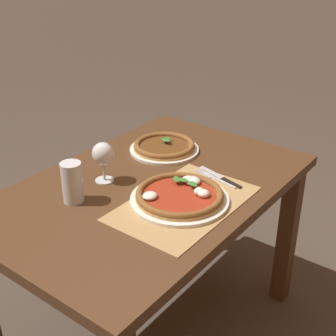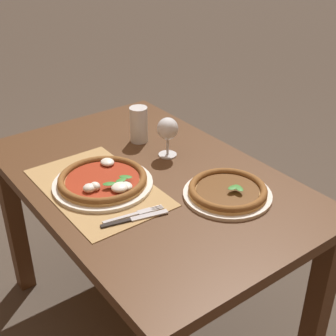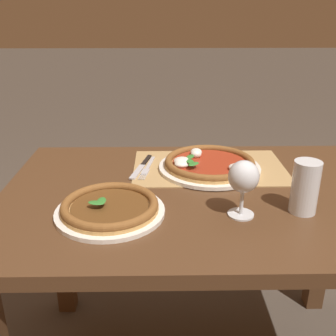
{
  "view_description": "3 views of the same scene",
  "coord_description": "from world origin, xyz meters",
  "px_view_note": "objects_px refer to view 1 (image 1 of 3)",
  "views": [
    {
      "loc": [
        -1.16,
        -0.97,
        1.57
      ],
      "look_at": [
        0.04,
        -0.05,
        0.81
      ],
      "focal_mm": 50.0,
      "sensor_mm": 36.0,
      "label": 1
    },
    {
      "loc": [
        1.19,
        -0.79,
        1.59
      ],
      "look_at": [
        0.11,
        0.01,
        0.82
      ],
      "focal_mm": 50.0,
      "sensor_mm": 36.0,
      "label": 2
    },
    {
      "loc": [
        0.13,
        1.06,
        1.26
      ],
      "look_at": [
        0.11,
        -0.06,
        0.79
      ],
      "focal_mm": 42.0,
      "sensor_mm": 36.0,
      "label": 3
    }
  ],
  "objects_px": {
    "pizza_far": "(164,147)",
    "knife": "(220,177)",
    "pint_glass": "(72,183)",
    "fork": "(215,178)",
    "wine_glass": "(103,155)",
    "pizza_near": "(180,196)"
  },
  "relations": [
    {
      "from": "pizza_far",
      "to": "knife",
      "type": "xyz_separation_m",
      "value": [
        -0.07,
        -0.32,
        -0.01
      ]
    },
    {
      "from": "pizza_near",
      "to": "fork",
      "type": "distance_m",
      "value": 0.21
    },
    {
      "from": "fork",
      "to": "knife",
      "type": "bearing_deg",
      "value": -27.09
    },
    {
      "from": "fork",
      "to": "pizza_far",
      "type": "bearing_deg",
      "value": 73.69
    },
    {
      "from": "pizza_near",
      "to": "pint_glass",
      "type": "height_order",
      "value": "pint_glass"
    },
    {
      "from": "pint_glass",
      "to": "knife",
      "type": "distance_m",
      "value": 0.55
    },
    {
      "from": "pizza_near",
      "to": "wine_glass",
      "type": "bearing_deg",
      "value": 99.14
    },
    {
      "from": "pizza_near",
      "to": "pint_glass",
      "type": "xyz_separation_m",
      "value": [
        -0.22,
        0.29,
        0.05
      ]
    },
    {
      "from": "wine_glass",
      "to": "fork",
      "type": "relative_size",
      "value": 0.78
    },
    {
      "from": "pizza_far",
      "to": "pint_glass",
      "type": "relative_size",
      "value": 2.03
    },
    {
      "from": "pizza_near",
      "to": "knife",
      "type": "distance_m",
      "value": 0.23
    },
    {
      "from": "wine_glass",
      "to": "fork",
      "type": "xyz_separation_m",
      "value": [
        0.26,
        -0.32,
        -0.1
      ]
    },
    {
      "from": "pizza_near",
      "to": "knife",
      "type": "xyz_separation_m",
      "value": [
        0.23,
        -0.02,
        -0.02
      ]
    },
    {
      "from": "pint_glass",
      "to": "fork",
      "type": "bearing_deg",
      "value": -35.39
    },
    {
      "from": "pint_glass",
      "to": "knife",
      "type": "bearing_deg",
      "value": -35.03
    },
    {
      "from": "pizza_far",
      "to": "knife",
      "type": "relative_size",
      "value": 1.38
    },
    {
      "from": "pint_glass",
      "to": "fork",
      "type": "height_order",
      "value": "pint_glass"
    },
    {
      "from": "pizza_far",
      "to": "fork",
      "type": "distance_m",
      "value": 0.32
    },
    {
      "from": "pizza_far",
      "to": "wine_glass",
      "type": "xyz_separation_m",
      "value": [
        -0.35,
        0.01,
        0.09
      ]
    },
    {
      "from": "pizza_far",
      "to": "fork",
      "type": "relative_size",
      "value": 1.47
    },
    {
      "from": "pint_glass",
      "to": "fork",
      "type": "relative_size",
      "value": 0.73
    },
    {
      "from": "wine_glass",
      "to": "pint_glass",
      "type": "distance_m",
      "value": 0.17
    }
  ]
}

